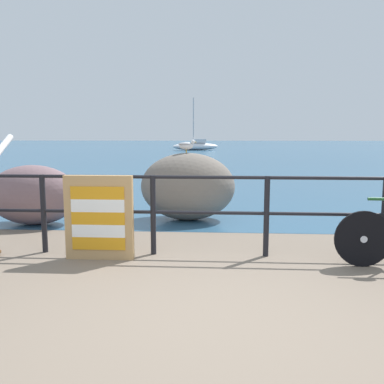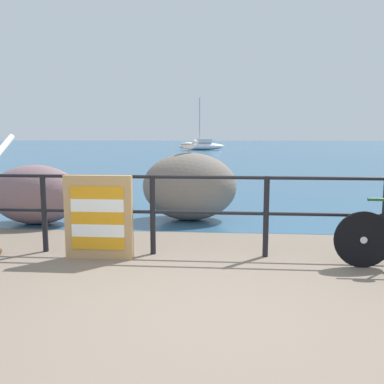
% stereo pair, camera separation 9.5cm
% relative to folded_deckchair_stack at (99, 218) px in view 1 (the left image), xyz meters
% --- Properties ---
extents(ground_plane, '(120.00, 120.00, 0.10)m').
position_rel_folded_deckchair_stack_xyz_m(ground_plane, '(1.34, 18.48, -0.57)').
color(ground_plane, '#756656').
extents(sea_surface, '(120.00, 90.00, 0.01)m').
position_rel_folded_deckchair_stack_xyz_m(sea_surface, '(1.34, 46.48, -0.52)').
color(sea_surface, '#2D5675').
rests_on(sea_surface, ground_plane).
extents(promenade_railing, '(7.23, 0.07, 1.02)m').
position_rel_folded_deckchair_stack_xyz_m(promenade_railing, '(1.34, 0.25, 0.12)').
color(promenade_railing, black).
rests_on(promenade_railing, ground_plane).
extents(folded_deckchair_stack, '(0.84, 0.10, 1.04)m').
position_rel_folded_deckchair_stack_xyz_m(folded_deckchair_stack, '(0.00, 0.00, 0.00)').
color(folded_deckchair_stack, tan).
rests_on(folded_deckchair_stack, ground_plane).
extents(breakwater_boulder_main, '(1.68, 1.12, 1.20)m').
position_rel_folded_deckchair_stack_xyz_m(breakwater_boulder_main, '(0.91, 2.45, 0.08)').
color(breakwater_boulder_main, slate).
rests_on(breakwater_boulder_main, ground).
extents(breakwater_boulder_left, '(1.56, 0.92, 1.02)m').
position_rel_folded_deckchair_stack_xyz_m(breakwater_boulder_left, '(-1.69, 1.89, -0.01)').
color(breakwater_boulder_left, '#795E62').
rests_on(breakwater_boulder_left, ground).
extents(seagull, '(0.34, 0.18, 0.23)m').
position_rel_folded_deckchair_stack_xyz_m(seagull, '(0.88, 2.46, 0.82)').
color(seagull, gold).
rests_on(seagull, breakwater_boulder_main).
extents(sailboat, '(4.59, 2.36, 4.90)m').
position_rel_folded_deckchair_stack_xyz_m(sailboat, '(-0.73, 34.83, -0.10)').
color(sailboat, white).
rests_on(sailboat, sea_surface).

